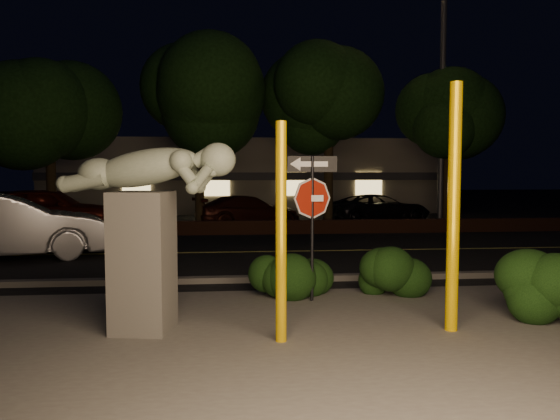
% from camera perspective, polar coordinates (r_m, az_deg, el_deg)
% --- Properties ---
extents(ground, '(90.00, 90.00, 0.00)m').
position_cam_1_polar(ground, '(18.38, -1.02, -3.02)').
color(ground, black).
rests_on(ground, ground).
extents(patio, '(14.00, 6.00, 0.02)m').
position_cam_1_polar(patio, '(7.67, 5.71, -13.13)').
color(patio, '#4C4944').
rests_on(patio, ground).
extents(road, '(80.00, 8.00, 0.01)m').
position_cam_1_polar(road, '(15.42, -0.13, -4.38)').
color(road, black).
rests_on(road, ground).
extents(lane_marking, '(80.00, 0.12, 0.00)m').
position_cam_1_polar(lane_marking, '(15.42, -0.13, -4.33)').
color(lane_marking, '#BEB94C').
rests_on(lane_marking, road).
extents(curb, '(80.00, 0.25, 0.12)m').
position_cam_1_polar(curb, '(11.40, 1.85, -7.13)').
color(curb, '#4C4944').
rests_on(curb, ground).
extents(brick_wall, '(40.00, 0.35, 0.50)m').
position_cam_1_polar(brick_wall, '(19.64, -1.32, -1.82)').
color(brick_wall, '#3E2014').
rests_on(brick_wall, ground).
extents(parking_lot, '(40.00, 12.00, 0.01)m').
position_cam_1_polar(parking_lot, '(25.33, -2.28, -1.04)').
color(parking_lot, black).
rests_on(parking_lot, ground).
extents(building, '(22.00, 10.20, 4.00)m').
position_cam_1_polar(building, '(33.20, -3.09, 3.62)').
color(building, '#716B5A').
rests_on(building, ground).
extents(tree_far_a, '(4.60, 4.60, 7.43)m').
position_cam_1_polar(tree_far_a, '(22.38, -23.04, 11.64)').
color(tree_far_a, black).
rests_on(tree_far_a, ground).
extents(tree_far_b, '(5.20, 5.20, 8.41)m').
position_cam_1_polar(tree_far_b, '(21.74, -8.53, 14.06)').
color(tree_far_b, black).
rests_on(tree_far_b, ground).
extents(tree_far_c, '(4.80, 4.80, 7.84)m').
position_cam_1_polar(tree_far_c, '(21.62, 5.15, 13.09)').
color(tree_far_c, black).
rests_on(tree_far_c, ground).
extents(tree_far_d, '(4.40, 4.40, 7.42)m').
position_cam_1_polar(tree_far_d, '(23.48, 17.24, 11.60)').
color(tree_far_d, black).
rests_on(tree_far_d, ground).
extents(yellow_pole_left, '(0.15, 0.15, 2.93)m').
position_cam_1_polar(yellow_pole_left, '(7.16, 0.11, -2.45)').
color(yellow_pole_left, '#DFAC06').
rests_on(yellow_pole_left, ground).
extents(yellow_pole_right, '(0.18, 0.18, 3.51)m').
position_cam_1_polar(yellow_pole_right, '(8.01, 17.69, 0.14)').
color(yellow_pole_right, '#F7C100').
rests_on(yellow_pole_right, ground).
extents(signpost, '(0.86, 0.06, 2.53)m').
position_cam_1_polar(signpost, '(9.41, 3.39, 1.19)').
color(signpost, black).
rests_on(signpost, ground).
extents(sculpture, '(2.50, 1.09, 2.67)m').
position_cam_1_polar(sculpture, '(7.86, -13.90, -0.66)').
color(sculpture, '#4C4944').
rests_on(sculpture, ground).
extents(hedge_center, '(2.10, 1.40, 1.00)m').
position_cam_1_polar(hedge_center, '(9.91, 0.71, -6.24)').
color(hedge_center, black).
rests_on(hedge_center, ground).
extents(hedge_right, '(1.64, 0.91, 1.06)m').
position_cam_1_polar(hedge_right, '(10.19, 11.19, -5.86)').
color(hedge_right, black).
rests_on(hedge_right, ground).
extents(streetlight, '(1.72, 0.50, 11.38)m').
position_cam_1_polar(streetlight, '(23.10, 16.06, 15.16)').
color(streetlight, '#46464B').
rests_on(streetlight, ground).
extents(silver_sedan, '(5.51, 3.37, 1.71)m').
position_cam_1_polar(silver_sedan, '(15.56, -26.94, -1.59)').
color(silver_sedan, '#B0B0B5').
rests_on(silver_sedan, ground).
extents(parked_car_red, '(5.06, 2.32, 1.68)m').
position_cam_1_polar(parked_car_red, '(22.39, -23.08, 0.10)').
color(parked_car_red, maroon).
rests_on(parked_car_red, ground).
extents(parked_car_darkred, '(4.71, 2.99, 1.27)m').
position_cam_1_polar(parked_car_darkred, '(22.39, -3.32, -0.11)').
color(parked_car_darkred, '#3A140C').
rests_on(parked_car_darkred, ground).
extents(parked_car_dark, '(4.90, 3.08, 1.26)m').
position_cam_1_polar(parked_car_dark, '(24.29, 10.29, 0.15)').
color(parked_car_dark, black).
rests_on(parked_car_dark, ground).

